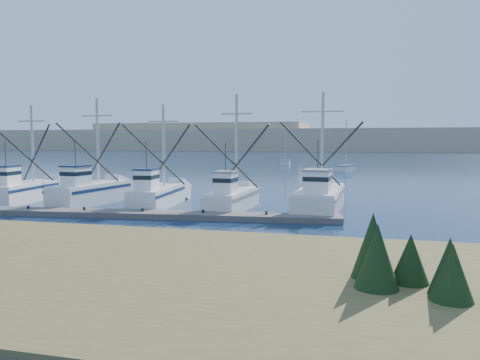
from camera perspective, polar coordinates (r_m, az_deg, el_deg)
name	(u,v)px	position (r m, az deg, el deg)	size (l,w,h in m)	color
ground	(252,247)	(21.98, 1.53, -8.12)	(500.00, 500.00, 0.00)	#0D223B
floating_dock	(128,214)	(31.19, -13.52, -4.04)	(27.26, 1.82, 0.36)	slate
dune_ridge	(347,140)	(230.95, 12.96, 4.77)	(360.00, 60.00, 10.00)	tan
trawler_fleet	(170,194)	(35.03, -8.55, -1.74)	(26.74, 9.21, 8.42)	white
sailboat_near	(345,168)	(76.25, 12.73, 1.42)	(3.17, 6.06, 8.10)	white
sailboat_far	(285,163)	(93.39, 5.54, 2.13)	(2.43, 6.05, 8.10)	white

